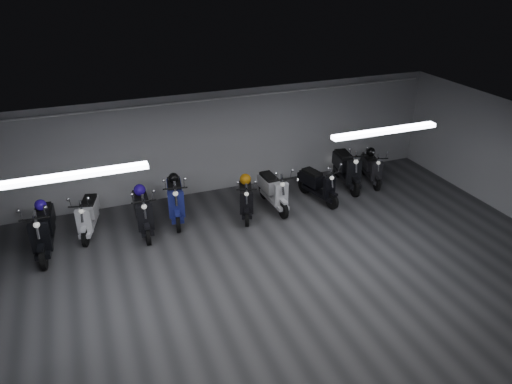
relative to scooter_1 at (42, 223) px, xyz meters
name	(u,v)px	position (x,y,z in m)	size (l,w,h in m)	color
floor	(266,302)	(3.89, -3.36, -0.74)	(14.00, 10.00, 0.01)	#333335
ceiling	(267,168)	(3.89, -3.36, 2.07)	(14.00, 10.00, 0.01)	gray
back_wall	(195,145)	(3.89, 1.64, 0.67)	(14.00, 0.01, 2.80)	#A2A3A5
fluor_strip_left	(74,175)	(0.89, -2.36, 2.01)	(2.40, 0.18, 0.08)	white
fluor_strip_right	(385,131)	(6.89, -2.36, 2.01)	(2.40, 0.18, 0.08)	white
conduit	(193,101)	(3.89, 1.56, 1.89)	(0.05, 0.05, 13.60)	white
scooter_1	(42,223)	(0.00, 0.00, 0.00)	(0.66, 1.97, 1.47)	black
scooter_2	(87,210)	(0.95, 0.48, -0.11)	(0.56, 1.67, 1.24)	white
scooter_3	(142,206)	(2.17, 0.10, -0.06)	(0.61, 1.82, 1.35)	black
scooter_4	(175,193)	(3.02, 0.42, -0.03)	(0.63, 1.89, 1.41)	navy
scooter_5	(246,193)	(4.70, -0.02, -0.13)	(0.54, 1.62, 1.21)	black
scooter_6	(274,185)	(5.50, 0.08, -0.08)	(0.59, 1.76, 1.31)	silver
scooter_7	(319,180)	(6.77, 0.02, -0.11)	(0.56, 1.67, 1.24)	black
scooter_8	(347,163)	(7.93, 0.52, -0.01)	(0.65, 1.94, 1.45)	black
scooter_9	(372,164)	(8.72, 0.48, -0.14)	(0.53, 1.59, 1.18)	black
helmet_0	(140,190)	(2.18, 0.35, 0.25)	(0.28, 0.28, 0.28)	#230C8C
helmet_1	(41,205)	(0.02, 0.27, 0.30)	(0.25, 0.25, 0.25)	#260E9F
helmet_2	(245,179)	(4.77, 0.19, 0.16)	(0.29, 0.29, 0.29)	#C7760B
helmet_3	(174,178)	(3.06, 0.68, 0.27)	(0.26, 0.26, 0.26)	black
helmet_4	(371,152)	(8.78, 0.69, 0.13)	(0.26, 0.26, 0.26)	black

